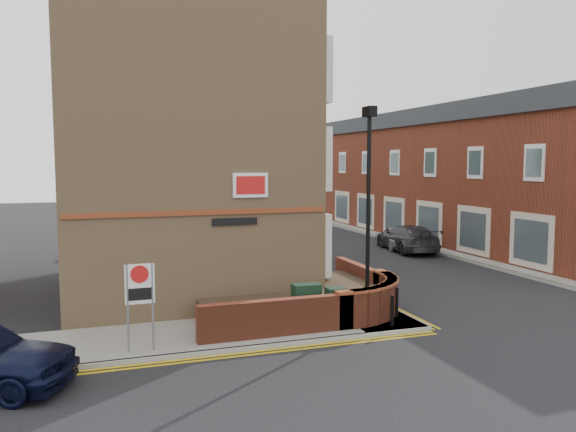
{
  "coord_description": "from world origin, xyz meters",
  "views": [
    {
      "loc": [
        -5.92,
        -13.57,
        4.8
      ],
      "look_at": [
        0.06,
        4.0,
        3.03
      ],
      "focal_mm": 35.0,
      "sensor_mm": 36.0,
      "label": 1
    }
  ],
  "objects_px": {
    "lamppost": "(368,212)",
    "utility_cabinet_large": "(306,304)",
    "silver_car_near": "(299,244)",
    "zone_sign": "(140,291)"
  },
  "relations": [
    {
      "from": "lamppost",
      "to": "utility_cabinet_large",
      "type": "relative_size",
      "value": 5.25
    },
    {
      "from": "lamppost",
      "to": "utility_cabinet_large",
      "type": "distance_m",
      "value": 3.24
    },
    {
      "from": "silver_car_near",
      "to": "lamppost",
      "type": "bearing_deg",
      "value": -88.71
    },
    {
      "from": "zone_sign",
      "to": "lamppost",
      "type": "bearing_deg",
      "value": 6.07
    },
    {
      "from": "lamppost",
      "to": "silver_car_near",
      "type": "xyz_separation_m",
      "value": [
        2.0,
        11.48,
        -2.61
      ]
    },
    {
      "from": "lamppost",
      "to": "silver_car_near",
      "type": "relative_size",
      "value": 1.42
    },
    {
      "from": "lamppost",
      "to": "zone_sign",
      "type": "distance_m",
      "value": 6.85
    },
    {
      "from": "lamppost",
      "to": "utility_cabinet_large",
      "type": "xyz_separation_m",
      "value": [
        -1.9,
        0.1,
        -2.62
      ]
    },
    {
      "from": "lamppost",
      "to": "silver_car_near",
      "type": "distance_m",
      "value": 11.94
    },
    {
      "from": "lamppost",
      "to": "utility_cabinet_large",
      "type": "height_order",
      "value": "lamppost"
    }
  ]
}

